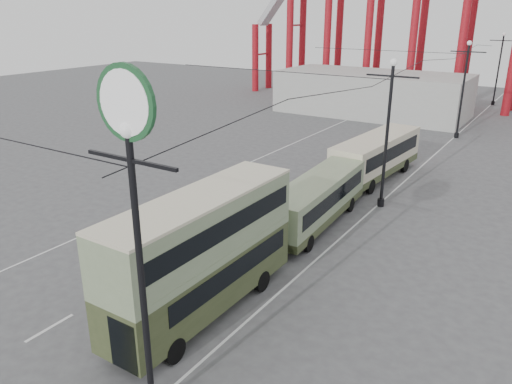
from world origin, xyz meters
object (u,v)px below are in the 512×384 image
Objects in this scene: single_decker_green at (317,199)px; pedestrian at (289,209)px; single_decker_cream at (376,155)px; lamp_post_near at (132,176)px; double_decker_bus at (202,249)px.

single_decker_green is 5.60× the size of pedestrian.
single_decker_cream is at bearing 87.79° from single_decker_green.
lamp_post_near reaches higher than double_decker_bus.
double_decker_bus is 0.96× the size of single_decker_green.
single_decker_green is (-2.21, 16.01, -6.26)m from lamp_post_near.
lamp_post_near is 5.96× the size of pedestrian.
lamp_post_near is 17.33m from single_decker_green.
double_decker_bus reaches higher than pedestrian.
pedestrian is at bearing -157.39° from single_decker_green.
double_decker_bus is 0.92× the size of single_decker_cream.
lamp_post_near is 1.11× the size of double_decker_bus.
lamp_post_near is 1.06× the size of single_decker_green.
single_decker_cream reaches higher than pedestrian.
double_decker_bus is 21.00m from single_decker_cream.
single_decker_green reaches higher than pedestrian.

